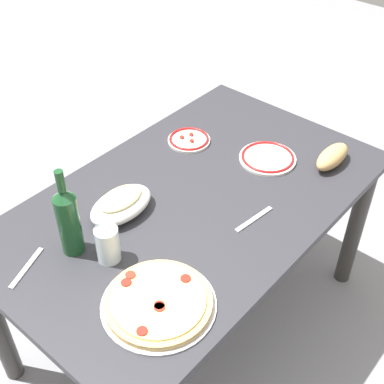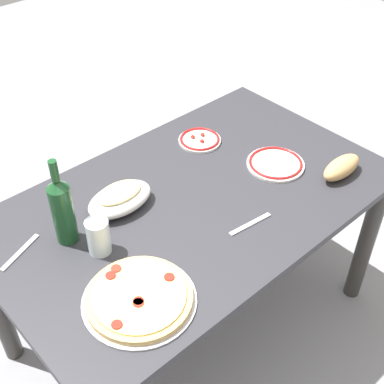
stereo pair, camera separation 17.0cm
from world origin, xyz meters
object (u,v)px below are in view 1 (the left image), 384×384
object	(u,v)px
side_plate_far	(268,158)
pepperoni_pizza	(159,302)
wine_bottle	(68,220)
side_plate_near	(189,140)
baked_pasta_dish	(121,204)
dining_table	(192,221)
water_glass	(108,244)
bread_loaf	(332,157)

from	to	relation	value
side_plate_far	pepperoni_pizza	bearing A→B (deg)	-168.21
side_plate_far	wine_bottle	bearing A→B (deg)	166.42
wine_bottle	pepperoni_pizza	bearing A→B (deg)	-87.49
side_plate_near	side_plate_far	xyz separation A→B (m)	(0.11, -0.31, -0.00)
baked_pasta_dish	side_plate_near	bearing A→B (deg)	12.79
dining_table	baked_pasta_dish	size ratio (longest dim) A/B	5.95
pepperoni_pizza	side_plate_near	distance (m)	0.82
dining_table	side_plate_far	bearing A→B (deg)	-10.84
wine_bottle	water_glass	world-z (taller)	wine_bottle
side_plate_near	wine_bottle	bearing A→B (deg)	-170.26
pepperoni_pizza	side_plate_far	bearing A→B (deg)	11.79
wine_bottle	dining_table	bearing A→B (deg)	-15.86
side_plate_near	side_plate_far	world-z (taller)	side_plate_near
wine_bottle	bread_loaf	distance (m)	1.01
bread_loaf	water_glass	bearing A→B (deg)	162.39
pepperoni_pizza	side_plate_far	size ratio (longest dim) A/B	1.51
baked_pasta_dish	bread_loaf	xyz separation A→B (m)	(0.71, -0.40, -0.01)
wine_bottle	side_plate_far	world-z (taller)	wine_bottle
pepperoni_pizza	bread_loaf	bearing A→B (deg)	-2.38
wine_bottle	water_glass	distance (m)	0.14
pepperoni_pizza	bread_loaf	size ratio (longest dim) A/B	1.75
bread_loaf	dining_table	bearing A→B (deg)	151.48
pepperoni_pizza	baked_pasta_dish	distance (m)	0.42
pepperoni_pizza	side_plate_near	xyz separation A→B (m)	(0.67, 0.47, -0.01)
side_plate_far	bread_loaf	distance (m)	0.24
side_plate_far	bread_loaf	xyz separation A→B (m)	(0.13, -0.20, 0.03)
baked_pasta_dish	side_plate_far	bearing A→B (deg)	-19.37
baked_pasta_dish	wine_bottle	size ratio (longest dim) A/B	0.77
dining_table	baked_pasta_dish	world-z (taller)	baked_pasta_dish
baked_pasta_dish	side_plate_near	size ratio (longest dim) A/B	1.41
wine_bottle	bread_loaf	size ratio (longest dim) A/B	1.65
dining_table	side_plate_near	xyz separation A→B (m)	(0.26, 0.24, 0.12)
water_glass	baked_pasta_dish	bearing A→B (deg)	36.29
side_plate_near	baked_pasta_dish	bearing A→B (deg)	-167.21
baked_pasta_dish	side_plate_far	xyz separation A→B (m)	(0.58, -0.20, -0.03)
side_plate_far	baked_pasta_dish	bearing A→B (deg)	160.63
dining_table	wine_bottle	distance (m)	0.50
bread_loaf	baked_pasta_dish	bearing A→B (deg)	150.39
side_plate_near	side_plate_far	bearing A→B (deg)	-71.12
baked_pasta_dish	water_glass	distance (m)	0.21
baked_pasta_dish	bread_loaf	size ratio (longest dim) A/B	1.27
pepperoni_pizza	wine_bottle	bearing A→B (deg)	92.51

